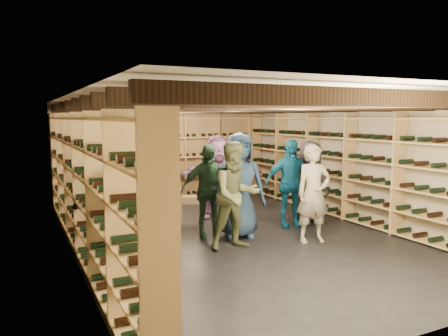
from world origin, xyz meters
TOP-DOWN VIEW (x-y plane):
  - ground at (0.00, 0.00)m, footprint 8.00×8.00m
  - walls at (0.00, 0.00)m, footprint 5.52×8.02m
  - ceiling at (0.00, 0.00)m, footprint 5.50×8.00m
  - ceiling_joists at (0.00, 0.00)m, footprint 5.40×7.12m
  - wine_rack_left at (-2.57, 0.00)m, footprint 0.32×7.50m
  - wine_rack_right at (2.57, 0.00)m, footprint 0.32×7.50m
  - wine_rack_back at (0.00, 3.83)m, footprint 4.70×0.30m
  - crate_stack_left at (-1.28, 2.39)m, footprint 0.53×0.38m
  - crate_stack_right at (-0.80, 1.30)m, footprint 0.59×0.50m
  - crate_loose at (0.30, 2.99)m, footprint 0.59×0.51m
  - person_0 at (-2.14, -1.59)m, footprint 0.82×0.65m
  - person_1 at (-1.80, -0.43)m, footprint 0.68×0.54m
  - person_2 at (-0.39, -0.75)m, footprint 0.83×0.65m
  - person_4 at (1.17, 0.04)m, footprint 1.05×0.65m
  - person_5 at (-2.18, 0.04)m, footprint 1.44×0.91m
  - person_6 at (-0.04, -0.21)m, footprint 1.02×0.81m
  - person_7 at (0.94, -0.99)m, footprint 0.66×0.50m
  - person_8 at (0.78, 1.13)m, footprint 0.92×0.78m
  - person_10 at (-0.51, 0.07)m, footprint 1.01×0.58m
  - person_11 at (0.26, 1.30)m, footprint 1.67×0.84m
  - person_12 at (1.71, 0.14)m, footprint 0.80×0.53m

SIDE VIEW (x-z plane):
  - ground at x=0.00m, z-range 0.00..0.00m
  - crate_loose at x=0.30m, z-range 0.00..0.17m
  - crate_stack_left at x=-1.28m, z-range 0.00..0.51m
  - crate_stack_right at x=-0.80m, z-range 0.00..0.68m
  - person_5 at x=-2.18m, z-range 0.00..1.48m
  - person_0 at x=-2.14m, z-range 0.00..1.48m
  - person_10 at x=-0.51m, z-range 0.00..1.62m
  - person_12 at x=1.71m, z-range 0.00..1.62m
  - person_7 at x=0.94m, z-range 0.00..1.63m
  - person_1 at x=-1.80m, z-range 0.00..1.64m
  - person_8 at x=0.78m, z-range 0.00..1.66m
  - person_4 at x=1.17m, z-range 0.00..1.66m
  - person_2 at x=-0.39m, z-range 0.00..1.70m
  - person_11 at x=0.26m, z-range 0.00..1.72m
  - person_6 at x=-0.04m, z-range 0.00..1.81m
  - wine_rack_back at x=0.00m, z-range 0.00..2.15m
  - wine_rack_left at x=-2.57m, z-range 0.00..2.15m
  - wine_rack_right at x=2.57m, z-range 0.00..2.15m
  - walls at x=0.00m, z-range 0.00..2.40m
  - ceiling_joists at x=0.00m, z-range 2.17..2.35m
  - ceiling at x=0.00m, z-range 2.40..2.40m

